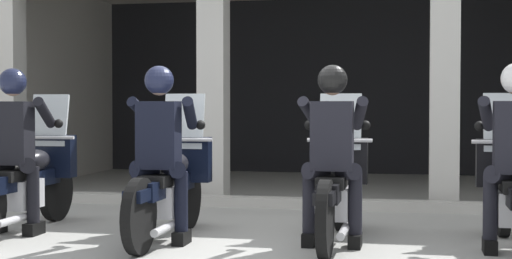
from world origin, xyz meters
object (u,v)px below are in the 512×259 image
Objects in this scene: police_officer_center_left at (160,139)px; motorcycle_far_right at (511,190)px; motorcycle_center_left at (170,184)px; motorcycle_center_right at (336,186)px; police_officer_center_right at (332,139)px; police_officer_far_left at (14,136)px; motorcycle_far_left at (29,179)px.

police_officer_center_left is 3.10m from motorcycle_far_right.
motorcycle_center_left is 0.52m from police_officer_center_left.
motorcycle_center_left is 1.00× the size of motorcycle_far_right.
motorcycle_center_left is 1.29× the size of police_officer_center_left.
motorcycle_center_right is at bearing 14.19° from motorcycle_center_left.
police_officer_center_right is at bearing 3.53° from motorcycle_center_left.
police_officer_far_left is 0.78× the size of motorcycle_far_right.
motorcycle_center_right is (3.04, 0.26, -0.44)m from police_officer_far_left.
police_officer_center_right is at bearing 1.98° from motorcycle_far_left.
police_officer_center_left is 1.64m from motorcycle_center_right.
motorcycle_far_right is at bearing 10.70° from police_officer_far_left.
motorcycle_far_left is 1.00× the size of motorcycle_center_left.
motorcycle_far_left is 0.52m from police_officer_far_left.
motorcycle_center_right is at bearing 7.30° from motorcycle_far_left.
motorcycle_center_right is at bearing 104.65° from police_officer_center_right.
police_officer_center_left and police_officer_center_right have the same top height.
police_officer_center_left is at bearing -159.19° from police_officer_center_right.
police_officer_center_left is at bearing -148.94° from motorcycle_center_right.
motorcycle_far_left is at bearing -170.86° from police_officer_center_right.
motorcycle_center_right is at bearing 12.63° from police_officer_far_left.
police_officer_center_left is at bearing -81.96° from motorcycle_center_left.
police_officer_far_left is 0.78× the size of motorcycle_center_left.
motorcycle_center_right is at bearing 24.44° from police_officer_center_left.
police_officer_center_right reaches higher than motorcycle_center_left.
motorcycle_center_left is (1.52, -0.18, 0.00)m from motorcycle_far_left.
police_officer_far_left is at bearing -167.83° from motorcycle_center_left.
motorcycle_far_left and motorcycle_center_right have the same top height.
police_officer_center_left is 0.78× the size of motorcycle_center_right.
police_officer_center_left is at bearing -158.02° from motorcycle_far_right.
police_officer_center_right is at bearing 7.30° from police_officer_far_left.
police_officer_far_left is 3.08m from motorcycle_center_right.
police_officer_far_left is 1.00× the size of police_officer_center_right.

